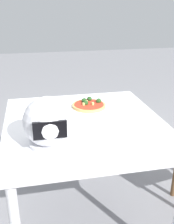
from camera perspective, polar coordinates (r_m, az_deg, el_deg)
The scene contains 5 objects.
ground_plane at distance 2.12m, azimuth -0.41°, elevation -21.45°, with size 14.00×14.00×0.00m, color gray.
dining_table at distance 1.72m, azimuth -0.47°, elevation -4.81°, with size 0.99×1.06×0.77m.
pizza_plate at distance 1.89m, azimuth 0.43°, elevation 0.94°, with size 0.29×0.29×0.01m, color white.
pizza at distance 1.88m, azimuth 0.46°, elevation 1.56°, with size 0.23×0.23×0.05m.
motorcycle_helmet at distance 1.39m, azimuth -8.25°, elevation -2.23°, with size 0.26×0.26×0.26m.
Camera 1 is at (0.30, 1.49, 1.47)m, focal length 42.87 mm.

